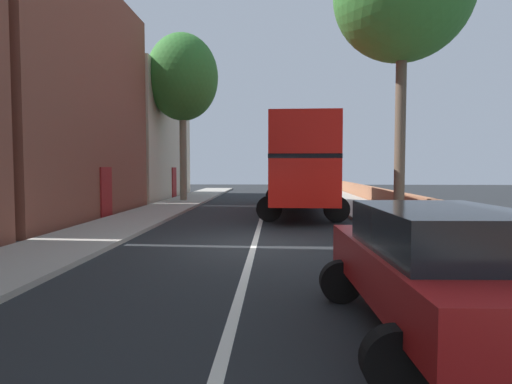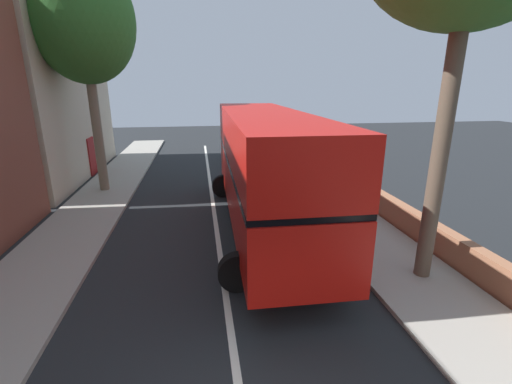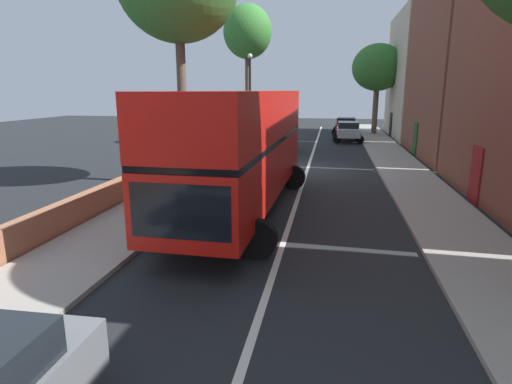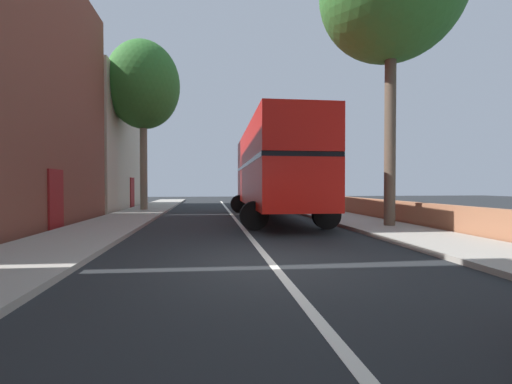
# 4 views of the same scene
# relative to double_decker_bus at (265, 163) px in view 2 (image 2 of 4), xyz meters

# --- Properties ---
(double_decker_bus) EXTENTS (3.75, 11.43, 4.06)m
(double_decker_bus) POSITION_rel_double_decker_bus_xyz_m (0.00, 0.00, 0.00)
(double_decker_bus) COLOR red
(double_decker_bus) RESTS_ON ground
(parked_car_grey_right_3) EXTENTS (2.53, 4.31, 1.63)m
(parked_car_grey_right_3) POSITION_rel_double_decker_bus_xyz_m (0.80, 11.15, -1.42)
(parked_car_grey_right_3) COLOR slate
(parked_car_grey_right_3) RESTS_ON ground
(street_tree_left_0) EXTENTS (4.27, 4.27, 9.97)m
(street_tree_left_0) POSITION_rel_double_decker_bus_xyz_m (-6.73, 5.59, 5.10)
(street_tree_left_0) COLOR #7A6B56
(street_tree_left_0) RESTS_ON sidewalk_left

